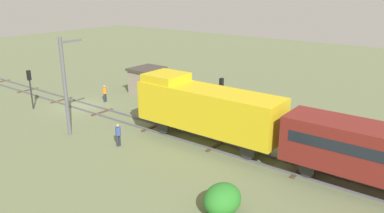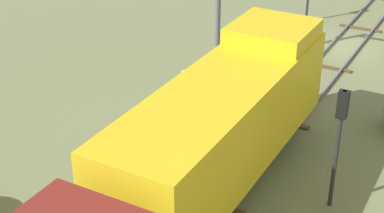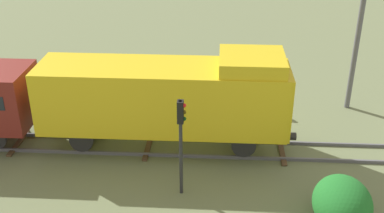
# 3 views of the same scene
# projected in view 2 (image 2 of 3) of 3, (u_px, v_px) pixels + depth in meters

# --- Properties ---
(ground_plane) EXTENTS (112.88, 112.88, 0.00)m
(ground_plane) POSITION_uv_depth(u_px,v_px,m) (345.00, 47.00, 31.36)
(ground_plane) COLOR #66704C
(railway_track) EXTENTS (2.40, 75.25, 0.16)m
(railway_track) POSITION_uv_depth(u_px,v_px,m) (345.00, 46.00, 31.32)
(railway_track) COLOR #595960
(railway_track) RESTS_ON ground
(locomotive) EXTENTS (2.90, 11.60, 4.60)m
(locomotive) POSITION_uv_depth(u_px,v_px,m) (226.00, 117.00, 18.67)
(locomotive) COLOR gold
(locomotive) RESTS_ON railway_track
(traffic_signal_mid) EXTENTS (0.32, 0.34, 4.14)m
(traffic_signal_mid) POSITION_uv_depth(u_px,v_px,m) (340.00, 128.00, 17.85)
(traffic_signal_mid) COLOR #262628
(traffic_signal_mid) RESTS_ON ground
(worker_by_signal) EXTENTS (0.38, 0.38, 1.70)m
(worker_by_signal) POSITION_uv_depth(u_px,v_px,m) (184.00, 85.00, 24.90)
(worker_by_signal) COLOR #262B38
(worker_by_signal) RESTS_ON ground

